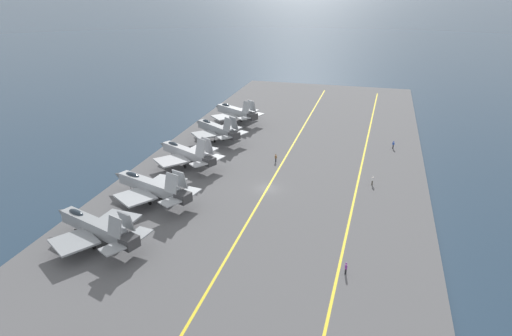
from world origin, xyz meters
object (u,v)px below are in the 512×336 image
crew_brown_vest (276,158)px  crew_blue_vest (393,144)px  parked_jet_nearest (95,227)px  parked_jet_second (151,186)px  parked_jet_fourth (216,129)px  parked_jet_fifth (235,112)px  crew_purple_vest (346,268)px  crew_white_vest (372,180)px  parked_jet_third (186,153)px

crew_brown_vest → crew_blue_vest: (14.18, -22.73, 0.03)m
parked_jet_nearest → crew_blue_vest: bearing=-38.5°
parked_jet_second → parked_jet_fourth: parked_jet_fourth is taller
parked_jet_fifth → crew_purple_vest: (-58.47, -32.97, -1.83)m
parked_jet_fourth → parked_jet_fifth: size_ratio=0.99×
parked_jet_second → crew_brown_vest: 27.33m
crew_purple_vest → crew_white_vest: bearing=-4.6°
parked_jet_nearest → crew_blue_vest: 64.18m
parked_jet_fifth → crew_white_vest: 46.54m
parked_jet_third → crew_purple_vest: (-28.12, -33.30, -1.69)m
crew_purple_vest → crew_brown_vest: bearing=26.1°
crew_white_vest → crew_brown_vest: crew_white_vest is taller
parked_jet_fifth → parked_jet_nearest: bearing=179.1°
parked_jet_second → crew_white_vest: parked_jet_second is taller
parked_jet_third → crew_purple_vest: size_ratio=9.52×
parked_jet_second → parked_jet_fifth: size_ratio=1.17×
crew_white_vest → crew_blue_vest: 20.75m
parked_jet_second → crew_blue_vest: (36.26, -38.74, -1.63)m
parked_jet_second → parked_jet_third: 15.87m
parked_jet_third → parked_jet_fifth: (30.35, -0.33, 0.14)m
parked_jet_third → crew_brown_vest: bearing=-69.4°
crew_blue_vest → parked_jet_second: bearing=133.1°
parked_jet_second → crew_blue_vest: bearing=-46.9°
parked_jet_fourth → crew_brown_vest: size_ratio=8.58×
crew_brown_vest → parked_jet_fourth: bearing=59.6°
parked_jet_fifth → crew_brown_vest: parked_jet_fifth is taller
parked_jet_nearest → parked_jet_fourth: 45.38m
parked_jet_second → parked_jet_fourth: bearing=-0.3°
crew_blue_vest → parked_jet_nearest: bearing=141.5°
parked_jet_third → crew_brown_vest: (6.22, -16.51, -1.66)m
parked_jet_nearest → parked_jet_fifth: (60.20, -0.99, 0.17)m
parked_jet_nearest → parked_jet_second: bearing=-4.7°
crew_purple_vest → parked_jet_nearest: bearing=92.9°
parked_jet_third → crew_purple_vest: 43.61m
parked_jet_third → crew_brown_vest: parked_jet_third is taller
crew_brown_vest → crew_blue_vest: crew_blue_vest is taller
parked_jet_fourth → parked_jet_fifth: parked_jet_fourth is taller
parked_jet_third → parked_jet_fourth: 15.53m
crew_blue_vest → parked_jet_fifth: bearing=75.6°
crew_brown_vest → crew_purple_vest: crew_brown_vest is taller
parked_jet_third → crew_blue_vest: size_ratio=8.96×
parked_jet_second → parked_jet_fifth: bearing=0.2°
parked_jet_fourth → crew_purple_vest: bearing=-143.2°
parked_jet_second → crew_purple_vest: 35.06m
parked_jet_nearest → parked_jet_fifth: size_ratio=1.11×
parked_jet_second → crew_white_vest: bearing=-65.7°
parked_jet_nearest → crew_white_vest: bearing=-50.5°
parked_jet_fourth → parked_jet_fifth: (14.84, 0.31, -0.01)m
parked_jet_nearest → crew_brown_vest: bearing=-25.5°
parked_jet_second → crew_brown_vest: parked_jet_second is taller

